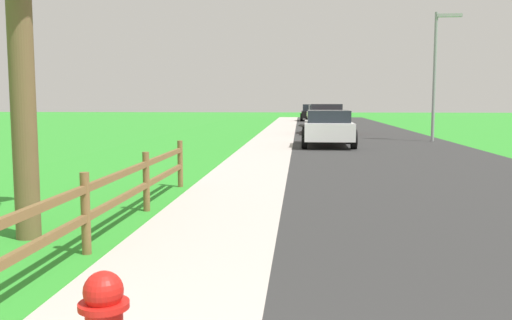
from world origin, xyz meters
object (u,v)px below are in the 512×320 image
object	(u,v)px
parked_suv_white	(328,127)
parked_car_red	(326,119)
parked_car_black	(312,112)
parked_car_beige	(320,115)
street_lamp	(438,64)

from	to	relation	value
parked_suv_white	parked_car_red	world-z (taller)	parked_car_red
parked_car_red	parked_car_black	size ratio (longest dim) A/B	0.95
parked_suv_white	parked_car_red	size ratio (longest dim) A/B	1.02
parked_suv_white	parked_car_black	distance (m)	28.25
parked_car_beige	parked_car_black	size ratio (longest dim) A/B	1.06
parked_car_beige	street_lamp	distance (m)	15.81
parked_car_beige	parked_car_black	distance (m)	10.37
parked_suv_white	parked_car_beige	distance (m)	17.89
parked_suv_white	parked_car_beige	world-z (taller)	parked_car_beige
parked_suv_white	street_lamp	xyz separation A→B (m)	(4.95, 3.01, 2.68)
parked_car_red	parked_car_black	distance (m)	19.63
parked_suv_white	parked_car_black	world-z (taller)	parked_car_black
street_lamp	parked_suv_white	bearing A→B (deg)	-148.69
parked_car_red	parked_car_black	bearing A→B (deg)	91.20
parked_suv_white	street_lamp	distance (m)	6.38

